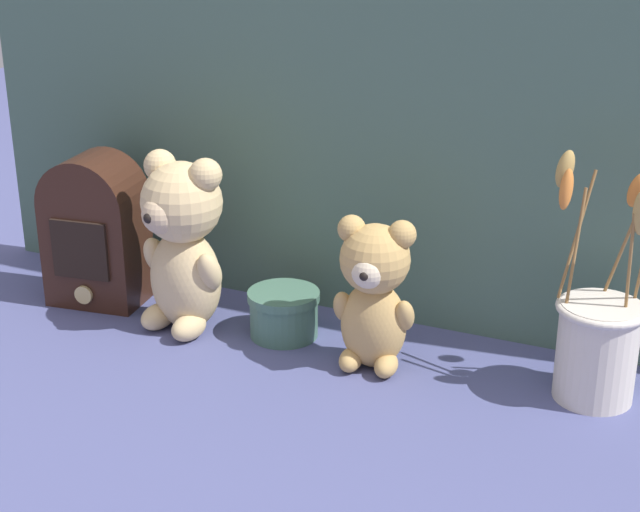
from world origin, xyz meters
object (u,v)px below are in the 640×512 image
vintage_radio (96,228)px  decorative_tin_tall (284,313)px  teddy_bear_medium (375,291)px  flower_vase (599,338)px  teddy_bear_large (183,240)px

vintage_radio → decorative_tin_tall: (0.34, 0.00, -0.09)m
teddy_bear_medium → decorative_tin_tall: 0.19m
flower_vase → decorative_tin_tall: bearing=-179.7°
flower_vase → vintage_radio: (-0.82, -0.01, 0.04)m
teddy_bear_large → vintage_radio: size_ratio=1.12×
teddy_bear_large → decorative_tin_tall: teddy_bear_large is taller
teddy_bear_large → flower_vase: 0.63m
teddy_bear_large → teddy_bear_medium: bearing=0.1°
teddy_bear_medium → decorative_tin_tall: size_ratio=2.03×
flower_vase → vintage_radio: bearing=-179.5°
teddy_bear_large → decorative_tin_tall: 0.19m
teddy_bear_medium → vintage_radio: 0.51m
teddy_bear_large → flower_vase: flower_vase is taller
teddy_bear_large → vintage_radio: (-0.19, 0.03, -0.02)m
teddy_bear_large → teddy_bear_medium: (0.32, 0.00, -0.03)m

